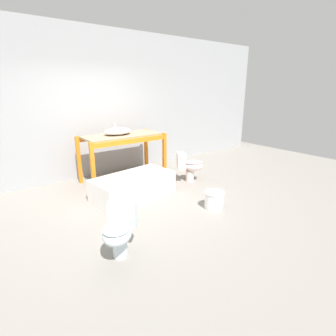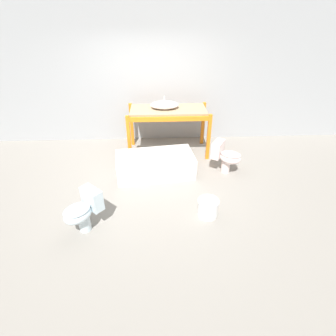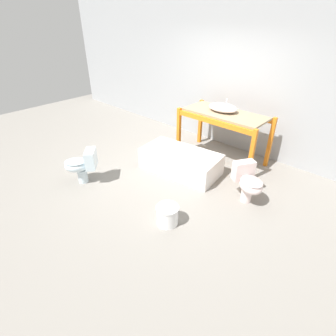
% 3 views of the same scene
% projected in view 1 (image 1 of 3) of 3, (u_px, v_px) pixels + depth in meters
% --- Properties ---
extents(ground_plane, '(12.00, 12.00, 0.00)m').
position_uv_depth(ground_plane, '(134.00, 202.00, 4.69)').
color(ground_plane, gray).
extents(warehouse_wall_rear, '(10.80, 0.08, 3.20)m').
position_uv_depth(warehouse_wall_rear, '(87.00, 105.00, 5.66)').
color(warehouse_wall_rear, '#9EA0A3').
rests_on(warehouse_wall_rear, ground_plane).
extents(shelving_rack, '(1.73, 0.83, 1.01)m').
position_uv_depth(shelving_rack, '(122.00, 142.00, 5.57)').
color(shelving_rack, orange).
rests_on(shelving_rack, ground_plane).
extents(sink_basin, '(0.59, 0.41, 0.23)m').
position_uv_depth(sink_basin, '(118.00, 131.00, 5.48)').
color(sink_basin, silver).
rests_on(sink_basin, shelving_rack).
extents(bathtub_main, '(1.57, 0.93, 0.41)m').
position_uv_depth(bathtub_main, '(133.00, 184.00, 4.86)').
color(bathtub_main, white).
rests_on(bathtub_main, ground_plane).
extents(toilet_near, '(0.62, 0.64, 0.63)m').
position_uv_depth(toilet_near, '(119.00, 229.00, 3.10)').
color(toilet_near, silver).
rests_on(toilet_near, ground_plane).
extents(toilet_far, '(0.65, 0.58, 0.63)m').
position_uv_depth(toilet_far, '(189.00, 165.00, 5.63)').
color(toilet_far, silver).
rests_on(toilet_far, ground_plane).
extents(bucket_white, '(0.33, 0.33, 0.30)m').
position_uv_depth(bucket_white, '(214.00, 200.00, 4.40)').
color(bucket_white, white).
rests_on(bucket_white, ground_plane).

